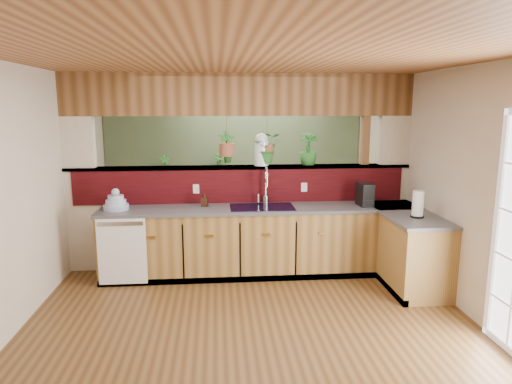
{
  "coord_description": "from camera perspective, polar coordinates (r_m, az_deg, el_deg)",
  "views": [
    {
      "loc": [
        -0.32,
        -4.73,
        2.18
      ],
      "look_at": [
        0.15,
        0.7,
        1.15
      ],
      "focal_mm": 32.0,
      "sensor_mm": 36.0,
      "label": 1
    }
  ],
  "objects": [
    {
      "name": "ground",
      "position": [
        5.22,
        -1.0,
        -14.0
      ],
      "size": [
        4.6,
        7.0,
        0.01
      ],
      "primitive_type": "cube",
      "color": "brown",
      "rests_on": "ground"
    },
    {
      "name": "ceiling",
      "position": [
        4.76,
        -1.1,
        15.76
      ],
      "size": [
        4.6,
        7.0,
        0.01
      ],
      "primitive_type": "cube",
      "color": "brown",
      "rests_on": "ground"
    },
    {
      "name": "wall_back",
      "position": [
        8.28,
        -2.71,
        4.6
      ],
      "size": [
        4.6,
        0.02,
        2.6
      ],
      "primitive_type": "cube",
      "color": "beige",
      "rests_on": "ground"
    },
    {
      "name": "wall_left",
      "position": [
        5.2,
        -27.23,
        -0.24
      ],
      "size": [
        0.02,
        7.0,
        2.6
      ],
      "primitive_type": "cube",
      "color": "beige",
      "rests_on": "ground"
    },
    {
      "name": "wall_right",
      "position": [
        5.48,
        23.72,
        0.54
      ],
      "size": [
        0.02,
        7.0,
        2.6
      ],
      "primitive_type": "cube",
      "color": "beige",
      "rests_on": "ground"
    },
    {
      "name": "pass_through_partition",
      "position": [
        6.17,
        -1.63,
        1.47
      ],
      "size": [
        4.6,
        0.21,
        2.6
      ],
      "color": "beige",
      "rests_on": "ground"
    },
    {
      "name": "pass_through_ledge",
      "position": [
        6.14,
        -1.91,
        3.12
      ],
      "size": [
        4.6,
        0.21,
        0.04
      ],
      "primitive_type": "cube",
      "color": "brown",
      "rests_on": "ground"
    },
    {
      "name": "header_beam",
      "position": [
        6.09,
        -1.97,
        12.07
      ],
      "size": [
        4.6,
        0.15,
        0.55
      ],
      "primitive_type": "cube",
      "color": "brown",
      "rests_on": "ground"
    },
    {
      "name": "sage_backwall",
      "position": [
        8.26,
        -2.71,
        4.59
      ],
      "size": [
        4.55,
        0.02,
        2.55
      ],
      "primitive_type": "cube",
      "color": "#546948",
      "rests_on": "ground"
    },
    {
      "name": "countertop",
      "position": [
        5.97,
        6.48,
        -6.22
      ],
      "size": [
        4.14,
        1.52,
        0.9
      ],
      "color": "brown",
      "rests_on": "ground"
    },
    {
      "name": "dishwasher",
      "position": [
        5.78,
        -16.41,
        -7.11
      ],
      "size": [
        0.58,
        0.03,
        0.82
      ],
      "color": "white",
      "rests_on": "ground"
    },
    {
      "name": "navy_sink",
      "position": [
        5.89,
        0.75,
        -2.63
      ],
      "size": [
        0.82,
        0.5,
        0.18
      ],
      "color": "black",
      "rests_on": "countertop"
    },
    {
      "name": "faucet",
      "position": [
        5.97,
        1.21,
        1.01
      ],
      "size": [
        0.22,
        0.22,
        0.51
      ],
      "color": "#B7B7B2",
      "rests_on": "countertop"
    },
    {
      "name": "dish_stack",
      "position": [
        5.97,
        -17.1,
        -1.33
      ],
      "size": [
        0.31,
        0.31,
        0.27
      ],
      "color": "#A5B5D5",
      "rests_on": "countertop"
    },
    {
      "name": "soap_dispenser",
      "position": [
        5.93,
        -6.45,
        -0.95
      ],
      "size": [
        0.1,
        0.1,
        0.18
      ],
      "primitive_type": "imported",
      "rotation": [
        0.0,
        0.0,
        -0.23
      ],
      "color": "#3B2215",
      "rests_on": "countertop"
    },
    {
      "name": "coffee_maker",
      "position": [
        6.08,
        13.49,
        -0.44
      ],
      "size": [
        0.16,
        0.27,
        0.3
      ],
      "rotation": [
        0.0,
        0.0,
        0.08
      ],
      "color": "black",
      "rests_on": "countertop"
    },
    {
      "name": "paper_towel",
      "position": [
        5.63,
        19.58,
        -1.49
      ],
      "size": [
        0.16,
        0.16,
        0.33
      ],
      "color": "black",
      "rests_on": "countertop"
    },
    {
      "name": "glass_jar",
      "position": [
        6.14,
        0.69,
        5.35
      ],
      "size": [
        0.19,
        0.19,
        0.43
      ],
      "color": "silver",
      "rests_on": "pass_through_ledge"
    },
    {
      "name": "ledge_plant_right",
      "position": [
        6.23,
        6.55,
        5.37
      ],
      "size": [
        0.27,
        0.27,
        0.44
      ],
      "primitive_type": "imported",
      "rotation": [
        0.0,
        0.0,
        -0.1
      ],
      "color": "#236123",
      "rests_on": "pass_through_ledge"
    },
    {
      "name": "hanging_plant_a",
      "position": [
        6.09,
        -3.67,
        6.95
      ],
      "size": [
        0.25,
        0.2,
        0.56
      ],
      "color": "brown",
      "rests_on": "header_beam"
    },
    {
      "name": "hanging_plant_b",
      "position": [
        6.13,
        1.38,
        7.13
      ],
      "size": [
        0.37,
        0.32,
        0.55
      ],
      "color": "brown",
      "rests_on": "header_beam"
    },
    {
      "name": "shelving_console",
      "position": [
        8.17,
        -8.06,
        -1.26
      ],
      "size": [
        1.38,
        0.63,
        0.89
      ],
      "primitive_type": "cube",
      "rotation": [
        0.0,
        0.0,
        0.22
      ],
      "color": "black",
      "rests_on": "ground"
    },
    {
      "name": "shelf_plant_a",
      "position": [
        8.1,
        -11.35,
        3.16
      ],
      "size": [
        0.25,
        0.21,
        0.4
      ],
      "primitive_type": "imported",
      "rotation": [
        0.0,
        0.0,
        0.41
      ],
      "color": "#236123",
      "rests_on": "shelving_console"
    },
    {
      "name": "shelf_plant_b",
      "position": [
        8.04,
        -4.57,
        3.39
      ],
      "size": [
        0.29,
        0.29,
        0.43
      ],
      "primitive_type": "imported",
      "rotation": [
        0.0,
        0.0,
        0.22
      ],
      "color": "#236123",
      "rests_on": "shelving_console"
    },
    {
      "name": "floor_plant",
      "position": [
        7.74,
        3.31,
        -2.8
      ],
      "size": [
        0.8,
        0.74,
        0.75
      ],
      "primitive_type": "imported",
      "rotation": [
        0.0,
        0.0,
        0.26
      ],
      "color": "#236123",
      "rests_on": "ground"
    }
  ]
}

